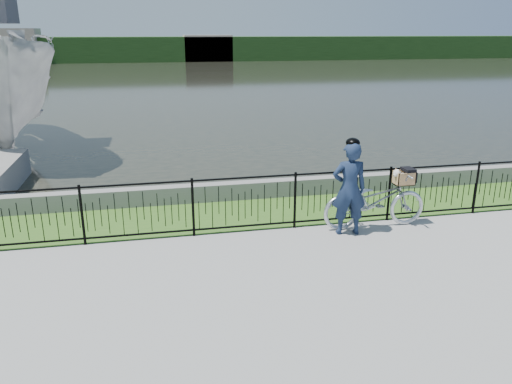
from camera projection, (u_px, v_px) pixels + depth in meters
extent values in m
plane|color=gray|center=(263.00, 268.00, 8.29)|extent=(120.00, 120.00, 0.00)
cube|color=#375F1E|center=(237.00, 214.00, 10.70)|extent=(60.00, 2.00, 0.01)
plane|color=#26271E|center=(170.00, 81.00, 38.99)|extent=(120.00, 120.00, 0.00)
cube|color=slate|center=(229.00, 191.00, 11.57)|extent=(60.00, 0.30, 0.40)
cube|color=#203F18|center=(160.00, 49.00, 63.65)|extent=(120.00, 6.00, 3.00)
cube|color=gray|center=(3.00, 46.00, 58.08)|extent=(8.00, 4.00, 4.00)
cube|color=gray|center=(208.00, 48.00, 63.41)|extent=(6.00, 3.00, 3.20)
imported|color=silver|center=(375.00, 201.00, 9.85)|extent=(2.11, 0.74, 1.11)
cube|color=black|center=(403.00, 184.00, 9.87)|extent=(0.38, 0.18, 0.02)
cube|color=#AB7F4F|center=(403.00, 184.00, 9.87)|extent=(0.37, 0.28, 0.01)
cube|color=#AB7F4F|center=(401.00, 176.00, 9.95)|extent=(0.37, 0.02, 0.26)
cube|color=#AB7F4F|center=(407.00, 180.00, 9.71)|extent=(0.37, 0.02, 0.26)
cube|color=#AB7F4F|center=(412.00, 177.00, 9.87)|extent=(0.01, 0.28, 0.26)
cube|color=#AB7F4F|center=(395.00, 178.00, 9.80)|extent=(0.01, 0.28, 0.26)
cube|color=black|center=(408.00, 170.00, 9.80)|extent=(0.21, 0.30, 0.06)
cube|color=black|center=(413.00, 176.00, 9.86)|extent=(0.02, 0.30, 0.21)
ellipsoid|color=silver|center=(403.00, 178.00, 9.83)|extent=(0.31, 0.22, 0.20)
sphere|color=silver|center=(397.00, 173.00, 9.74)|extent=(0.15, 0.15, 0.15)
sphere|color=silver|center=(395.00, 175.00, 9.73)|extent=(0.07, 0.07, 0.07)
sphere|color=black|center=(394.00, 175.00, 9.71)|extent=(0.02, 0.02, 0.02)
cone|color=brown|center=(396.00, 169.00, 9.78)|extent=(0.06, 0.08, 0.08)
cone|color=brown|center=(399.00, 171.00, 9.69)|extent=(0.06, 0.08, 0.08)
imported|color=#16243F|center=(349.00, 189.00, 9.42)|extent=(0.70, 0.51, 1.80)
ellipsoid|color=black|center=(352.00, 143.00, 9.15)|extent=(0.26, 0.29, 0.18)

